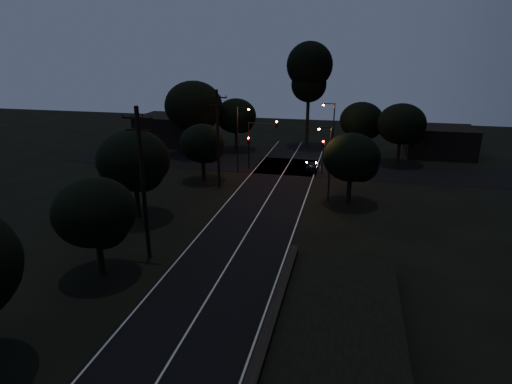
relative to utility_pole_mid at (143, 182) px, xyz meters
The scene contains 21 objects.
road_surface 18.13m from the utility_pole_mid, 69.58° to the left, with size 60.00×70.00×0.03m.
utility_pole_mid is the anchor object (origin of this frame).
utility_pole_far 17.00m from the utility_pole_mid, 90.00° to the left, with size 2.20×0.30×10.50m.
tree_left_b 3.84m from the utility_pole_mid, 120.24° to the right, with size 5.33×5.33×6.78m.
tree_left_c 8.11m from the utility_pole_mid, 121.89° to the left, with size 6.32×6.32×7.98m.
tree_left_d 19.10m from the utility_pole_mid, 97.00° to the left, with size 5.13×5.13×6.51m.
tree_far_nw 35.00m from the utility_pole_mid, 94.57° to the left, with size 5.95×5.95×7.54m.
tree_far_w 31.80m from the utility_pole_mid, 104.05° to the left, with size 8.05×8.05×10.26m.
tree_far_ne 38.06m from the utility_pole_mid, 66.44° to the left, with size 5.94×5.94×7.52m.
tree_far_e 37.75m from the utility_pole_mid, 57.61° to the left, with size 6.17×6.17×7.83m.
tree_right_a 20.61m from the utility_pole_mid, 46.37° to the left, with size 5.47×5.47×6.96m.
tall_pine 40.97m from the utility_pole_mid, 80.07° to the left, with size 6.81×6.81×15.48m.
building_left 39.72m from the utility_pole_mid, 110.73° to the left, with size 10.00×8.00×4.40m, color black.
building_right 46.19m from the utility_pole_mid, 55.62° to the left, with size 9.00×7.00×4.00m, color black.
signal_left 25.19m from the utility_pole_mid, 86.79° to the left, with size 0.28×0.35×4.10m.
signal_right 27.30m from the utility_pole_mid, 67.01° to the left, with size 0.28×0.35×4.10m.
signal_mast 25.22m from the utility_pole_mid, 82.96° to the left, with size 3.70×0.35×6.25m.
streetlight_a 23.04m from the utility_pole_mid, 88.27° to the left, with size 1.66×0.26×8.00m.
streetlight_b 31.15m from the utility_pole_mid, 68.70° to the left, with size 1.66×0.26×8.00m.
streetlight_c 19.15m from the utility_pole_mid, 51.74° to the left, with size 1.46×0.26×7.50m.
car 27.89m from the utility_pole_mid, 70.39° to the left, with size 1.38×3.42×1.17m, color black.
Camera 1 is at (7.99, -10.81, 14.69)m, focal length 30.00 mm.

